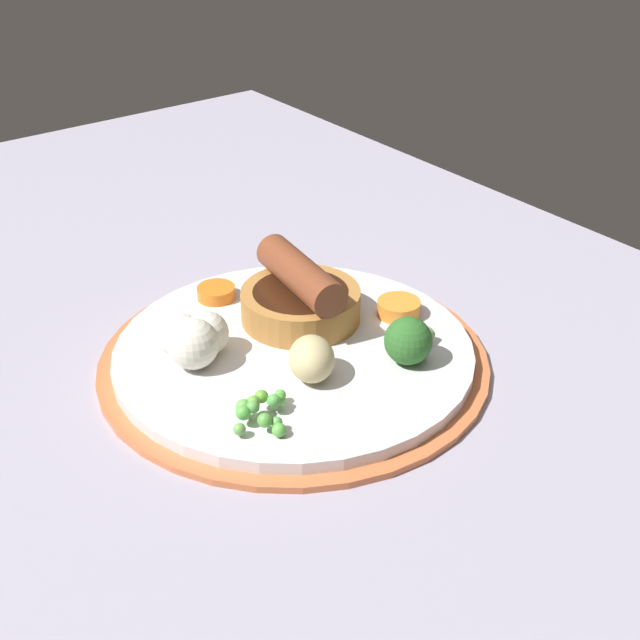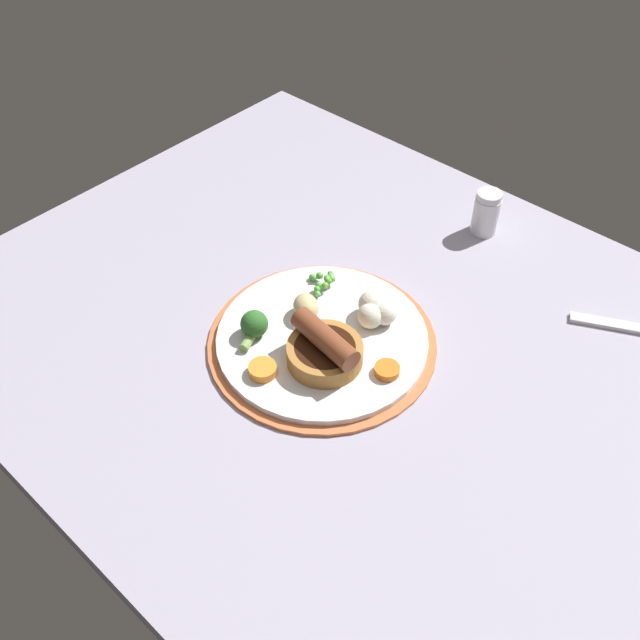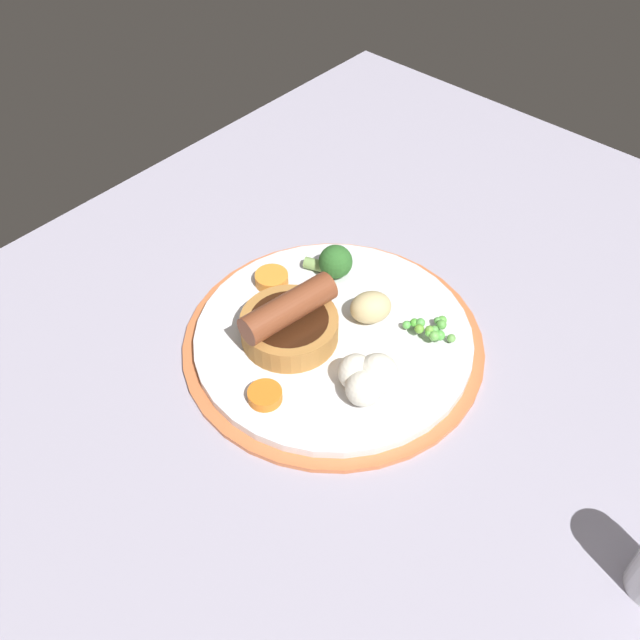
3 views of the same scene
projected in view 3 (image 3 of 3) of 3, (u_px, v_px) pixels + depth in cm
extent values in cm
cube|color=#9E99AD|center=(323.00, 408.00, 64.73)|extent=(110.00, 80.00, 3.00)
cylinder|color=#CC6B3D|center=(333.00, 342.00, 67.97)|extent=(28.62, 28.62, 0.50)
cylinder|color=silver|center=(333.00, 339.00, 67.65)|extent=(26.33, 26.33, 1.40)
cylinder|color=#AD7538|center=(289.00, 328.00, 66.03)|extent=(9.14, 9.14, 2.45)
cylinder|color=#33190C|center=(289.00, 320.00, 65.25)|extent=(7.32, 7.32, 0.30)
cylinder|color=brown|center=(289.00, 308.00, 64.14)|extent=(9.74, 4.12, 2.77)
sphere|color=green|center=(414.00, 323.00, 67.03)|extent=(0.83, 0.83, 0.83)
sphere|color=#59B84C|center=(407.00, 325.00, 67.10)|extent=(0.80, 0.80, 0.80)
sphere|color=#60A53A|center=(441.00, 325.00, 66.91)|extent=(0.71, 0.71, 0.71)
sphere|color=#65AA36|center=(419.00, 329.00, 66.06)|extent=(0.90, 0.90, 0.90)
sphere|color=#65A63B|center=(430.00, 330.00, 65.74)|extent=(0.84, 0.84, 0.84)
sphere|color=#65A14B|center=(451.00, 338.00, 65.96)|extent=(0.80, 0.80, 0.80)
sphere|color=#63B34C|center=(434.00, 336.00, 65.45)|extent=(0.98, 0.98, 0.98)
sphere|color=#59A349|center=(434.00, 330.00, 65.84)|extent=(0.86, 0.86, 0.86)
sphere|color=#58AD4C|center=(420.00, 323.00, 66.71)|extent=(0.90, 0.90, 0.90)
sphere|color=#58B43C|center=(429.00, 333.00, 65.67)|extent=(0.70, 0.70, 0.70)
sphere|color=#5AA44C|center=(438.00, 321.00, 67.39)|extent=(0.72, 0.72, 0.72)
sphere|color=#55A341|center=(441.00, 325.00, 66.73)|extent=(0.96, 0.96, 0.96)
sphere|color=#53B444|center=(440.00, 335.00, 65.61)|extent=(0.99, 0.99, 0.99)
sphere|color=#5BAD42|center=(442.00, 320.00, 67.74)|extent=(0.93, 0.93, 0.93)
sphere|color=#2D6628|center=(336.00, 262.00, 71.66)|extent=(3.45, 3.45, 3.45)
cylinder|color=#7A9E56|center=(315.00, 265.00, 73.00)|extent=(1.95, 2.58, 1.21)
sphere|color=silver|center=(364.00, 388.00, 60.61)|extent=(3.24, 3.24, 3.24)
sphere|color=silver|center=(378.00, 374.00, 61.43)|extent=(3.67, 3.67, 3.67)
sphere|color=silver|center=(356.00, 372.00, 61.84)|extent=(3.26, 3.26, 3.26)
ellipsoid|color=#CCB77F|center=(371.00, 307.00, 67.46)|extent=(5.10, 4.86, 3.05)
cylinder|color=orange|center=(272.00, 279.00, 71.54)|extent=(4.74, 4.74, 1.20)
cylinder|color=orange|center=(265.00, 395.00, 61.49)|extent=(3.72, 3.72, 1.00)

